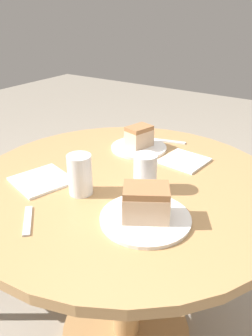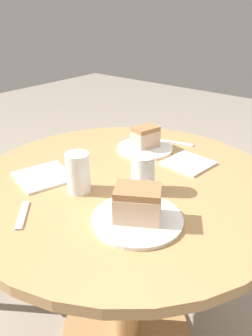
# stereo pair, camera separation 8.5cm
# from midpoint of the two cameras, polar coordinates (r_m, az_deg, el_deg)

# --- Properties ---
(ground_plane) EXTENTS (8.00, 8.00, 0.00)m
(ground_plane) POSITION_cam_midpoint_polar(r_m,az_deg,el_deg) (1.50, 1.82, -26.69)
(ground_plane) COLOR gray
(table) EXTENTS (0.98, 0.98, 0.71)m
(table) POSITION_cam_midpoint_polar(r_m,az_deg,el_deg) (1.12, 2.22, -10.17)
(table) COLOR tan
(table) RESTS_ON ground_plane
(plate_near) EXTENTS (0.21, 0.21, 0.01)m
(plate_near) POSITION_cam_midpoint_polar(r_m,az_deg,el_deg) (1.24, 5.31, 3.44)
(plate_near) COLOR white
(plate_near) RESTS_ON table
(plate_far) EXTENTS (0.23, 0.23, 0.01)m
(plate_far) POSITION_cam_midpoint_polar(r_m,az_deg,el_deg) (0.84, 4.95, -8.94)
(plate_far) COLOR white
(plate_far) RESTS_ON table
(cake_slice_near) EXTENTS (0.11, 0.09, 0.08)m
(cake_slice_near) POSITION_cam_midpoint_polar(r_m,az_deg,el_deg) (1.22, 5.39, 5.35)
(cake_slice_near) COLOR beige
(cake_slice_near) RESTS_ON plate_near
(cake_slice_far) EXTENTS (0.13, 0.14, 0.09)m
(cake_slice_far) POSITION_cam_midpoint_polar(r_m,az_deg,el_deg) (0.81, 5.08, -6.19)
(cake_slice_far) COLOR beige
(cake_slice_far) RESTS_ON plate_far
(glass_lemonade) EXTENTS (0.07, 0.07, 0.12)m
(glass_lemonade) POSITION_cam_midpoint_polar(r_m,az_deg,el_deg) (0.94, -5.76, -1.12)
(glass_lemonade) COLOR silver
(glass_lemonade) RESTS_ON table
(glass_water) EXTENTS (0.07, 0.07, 0.11)m
(glass_water) POSITION_cam_midpoint_polar(r_m,az_deg,el_deg) (0.94, 5.59, -1.34)
(glass_water) COLOR silver
(glass_water) RESTS_ON table
(napkin_stack) EXTENTS (0.20, 0.20, 0.01)m
(napkin_stack) POSITION_cam_midpoint_polar(r_m,az_deg,el_deg) (1.05, -11.94, -1.50)
(napkin_stack) COLOR white
(napkin_stack) RESTS_ON table
(fork) EXTENTS (0.06, 0.17, 0.00)m
(fork) POSITION_cam_midpoint_polar(r_m,az_deg,el_deg) (1.31, 9.97, 4.40)
(fork) COLOR silver
(fork) RESTS_ON table
(spoon) EXTENTS (0.10, 0.10, 0.00)m
(spoon) POSITION_cam_midpoint_polar(r_m,az_deg,el_deg) (0.88, -14.93, -7.95)
(spoon) COLOR silver
(spoon) RESTS_ON table
(napkin_side) EXTENTS (0.16, 0.16, 0.01)m
(napkin_side) POSITION_cam_midpoint_polar(r_m,az_deg,el_deg) (1.15, 12.93, 0.80)
(napkin_side) COLOR white
(napkin_side) RESTS_ON table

